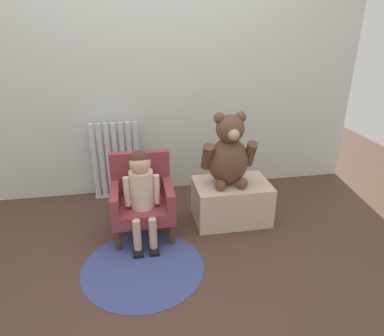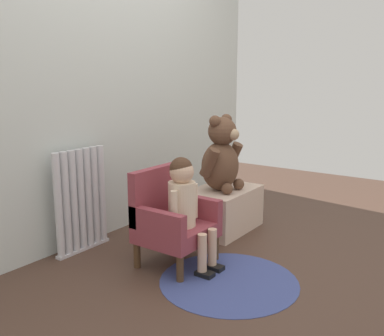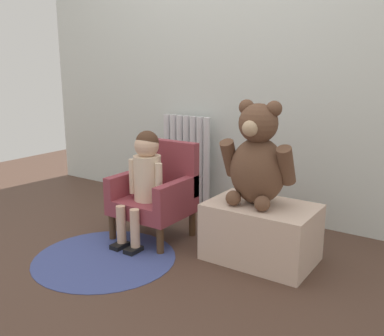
{
  "view_description": "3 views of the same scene",
  "coord_description": "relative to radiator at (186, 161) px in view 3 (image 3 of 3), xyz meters",
  "views": [
    {
      "loc": [
        -0.21,
        -1.88,
        1.51
      ],
      "look_at": [
        0.21,
        0.43,
        0.5
      ],
      "focal_mm": 32.0,
      "sensor_mm": 36.0,
      "label": 1
    },
    {
      "loc": [
        -2.2,
        -1.19,
        1.16
      ],
      "look_at": [
        0.11,
        0.46,
        0.57
      ],
      "focal_mm": 40.0,
      "sensor_mm": 36.0,
      "label": 2
    },
    {
      "loc": [
        1.48,
        -1.62,
        1.08
      ],
      "look_at": [
        0.13,
        0.38,
        0.5
      ],
      "focal_mm": 40.0,
      "sensor_mm": 36.0,
      "label": 3
    }
  ],
  "objects": [
    {
      "name": "back_wall",
      "position": [
        0.37,
        0.13,
        0.85
      ],
      "size": [
        3.8,
        0.05,
        2.4
      ],
      "primitive_type": "cube",
      "color": "silver",
      "rests_on": "ground_plane"
    },
    {
      "name": "radiator",
      "position": [
        0.0,
        0.0,
        0.0
      ],
      "size": [
        0.43,
        0.05,
        0.71
      ],
      "color": "silver",
      "rests_on": "ground_plane"
    },
    {
      "name": "ground_plane",
      "position": [
        0.37,
        -1.04,
        -0.35
      ],
      "size": [
        6.0,
        6.0,
        0.0
      ],
      "primitive_type": "plane",
      "color": "#493227"
    },
    {
      "name": "child_armchair",
      "position": [
        0.2,
        -0.62,
        -0.06
      ],
      "size": [
        0.45,
        0.4,
        0.61
      ],
      "color": "brown",
      "rests_on": "ground_plane"
    },
    {
      "name": "floor_rug",
      "position": [
        0.17,
        -1.06,
        -0.35
      ],
      "size": [
        0.81,
        0.81,
        0.01
      ],
      "primitive_type": "cylinder",
      "color": "#3B4784",
      "rests_on": "ground_plane"
    },
    {
      "name": "low_bench",
      "position": [
        0.91,
        -0.57,
        -0.19
      ],
      "size": [
        0.59,
        0.4,
        0.33
      ],
      "primitive_type": "cube",
      "color": "beige",
      "rests_on": "ground_plane"
    },
    {
      "name": "large_teddy_bear",
      "position": [
        0.87,
        -0.57,
        0.23
      ],
      "size": [
        0.42,
        0.29,
        0.57
      ],
      "color": "brown",
      "rests_on": "low_bench"
    },
    {
      "name": "child_figure",
      "position": [
        0.2,
        -0.73,
        0.1
      ],
      "size": [
        0.25,
        0.35,
        0.7
      ],
      "color": "beige",
      "rests_on": "ground_plane"
    }
  ]
}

